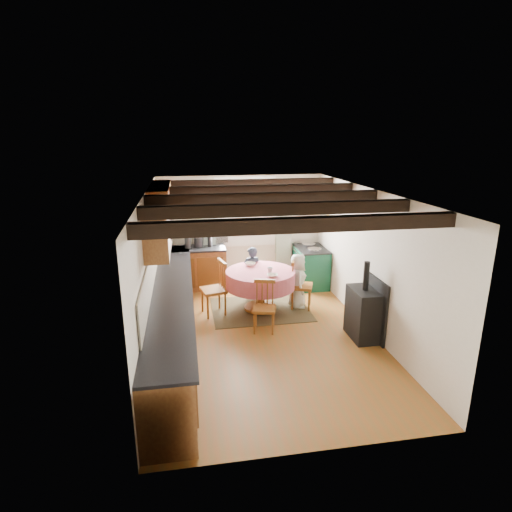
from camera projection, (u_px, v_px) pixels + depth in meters
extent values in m
cube|color=#91531F|center=(264.00, 334.00, 7.04)|extent=(3.60, 5.50, 0.00)
cube|color=white|center=(265.00, 192.00, 6.36)|extent=(3.60, 5.50, 0.00)
cube|color=silver|center=(241.00, 230.00, 9.30)|extent=(3.60, 0.00, 2.40)
cube|color=silver|center=(317.00, 351.00, 4.10)|extent=(3.60, 0.00, 2.40)
cube|color=silver|center=(150.00, 273.00, 6.41)|extent=(0.00, 5.50, 2.40)
cube|color=silver|center=(370.00, 261.00, 7.00)|extent=(0.00, 5.50, 2.40)
cube|color=black|center=(300.00, 225.00, 4.50)|extent=(3.60, 0.16, 0.16)
cube|color=black|center=(279.00, 209.00, 5.44)|extent=(3.60, 0.16, 0.16)
cube|color=black|center=(265.00, 198.00, 6.39)|extent=(3.60, 0.16, 0.16)
cube|color=black|center=(254.00, 190.00, 7.34)|extent=(3.60, 0.16, 0.16)
cube|color=black|center=(246.00, 183.00, 8.28)|extent=(3.60, 0.16, 0.16)
cube|color=beige|center=(152.00, 267.00, 6.69)|extent=(0.02, 4.50, 0.55)
cube|color=beige|center=(196.00, 232.00, 9.12)|extent=(1.40, 0.02, 0.55)
cube|color=olive|center=(172.00, 317.00, 6.67)|extent=(0.60, 5.30, 0.88)
cube|color=olive|center=(196.00, 269.00, 9.06)|extent=(1.30, 0.60, 0.88)
cube|color=black|center=(172.00, 290.00, 6.54)|extent=(0.64, 5.30, 0.04)
cube|color=black|center=(195.00, 248.00, 8.91)|extent=(1.30, 0.64, 0.04)
cube|color=olive|center=(161.00, 211.00, 7.36)|extent=(0.34, 1.80, 0.90)
cube|color=olive|center=(157.00, 232.00, 5.95)|extent=(0.34, 0.90, 0.70)
cube|color=white|center=(246.00, 212.00, 9.19)|extent=(1.34, 0.03, 1.54)
cube|color=white|center=(245.00, 212.00, 9.20)|extent=(1.20, 0.01, 1.40)
cube|color=#97B48F|center=(208.00, 236.00, 9.11)|extent=(0.35, 0.10, 2.10)
cube|color=#97B48F|center=(284.00, 233.00, 9.39)|extent=(0.35, 0.10, 2.10)
cylinder|color=black|center=(246.00, 185.00, 8.94)|extent=(2.00, 0.03, 0.03)
cube|color=gold|center=(325.00, 209.00, 9.03)|extent=(0.04, 0.50, 0.60)
cylinder|color=silver|center=(288.00, 206.00, 9.31)|extent=(0.30, 0.02, 0.30)
cube|color=#483C21|center=(260.00, 309.00, 8.03)|extent=(1.84, 1.43, 0.01)
imported|color=#252F3D|center=(252.00, 273.00, 8.44)|extent=(0.44, 0.33, 1.09)
imported|color=beige|center=(297.00, 281.00, 8.02)|extent=(0.39, 0.55, 1.07)
imported|color=silver|center=(272.00, 275.00, 7.49)|extent=(0.23, 0.23, 0.05)
imported|color=silver|center=(250.00, 264.00, 8.11)|extent=(0.27, 0.27, 0.06)
imported|color=silver|center=(270.00, 270.00, 7.72)|extent=(0.11, 0.11, 0.10)
cylinder|color=#262628|center=(188.00, 243.00, 8.83)|extent=(0.14, 0.14, 0.24)
cylinder|color=#262628|center=(199.00, 242.00, 8.92)|extent=(0.19, 0.19, 0.22)
cylinder|color=#262628|center=(210.00, 240.00, 8.95)|extent=(0.10, 0.10, 0.28)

